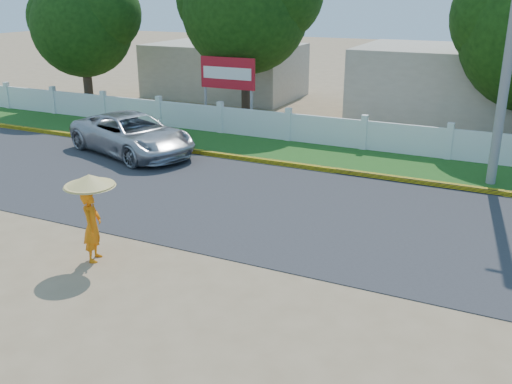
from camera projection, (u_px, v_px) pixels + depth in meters
ground at (214, 282)px, 11.55m from camera, size 120.00×120.00×0.00m
road at (296, 209)px, 15.37m from camera, size 60.00×7.00×0.02m
grass_verge at (352, 159)px, 19.83m from camera, size 60.00×3.50×0.03m
curb at (337, 171)px, 18.37m from camera, size 40.00×0.18×0.16m
fence at (364, 135)px, 20.89m from camera, size 40.00×0.10×1.10m
building_near at (473, 85)px, 25.10m from camera, size 10.00×6.00×3.20m
building_far at (225, 70)px, 31.29m from camera, size 8.00×5.00×2.80m
vehicle at (132, 134)px, 20.32m from camera, size 5.67×3.91×1.44m
monk_with_parasol at (91, 205)px, 12.08m from camera, size 1.08×1.08×1.97m
billboard at (228, 77)px, 23.81m from camera, size 2.50×0.13×2.95m
tree_row at (476, 16)px, 20.87m from camera, size 33.90×7.33×8.65m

